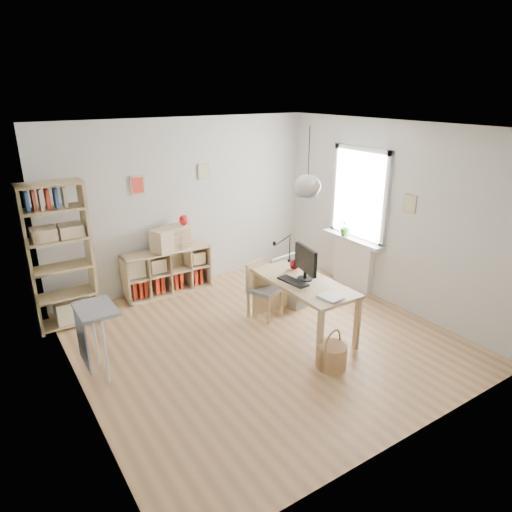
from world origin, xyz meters
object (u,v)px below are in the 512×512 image
desk (304,288)px  chair (262,286)px  storage_chest (297,286)px  drawer_chest (171,238)px  cube_shelf (166,274)px  monitor (306,261)px  tall_bookshelf (59,251)px

desk → chair: bearing=105.1°
desk → storage_chest: (0.57, 0.85, -0.44)m
drawer_chest → cube_shelf: bearing=140.0°
chair → storage_chest: bearing=-10.7°
desk → drawer_chest: size_ratio=2.40×
storage_chest → drawer_chest: drawer_chest is taller
monitor → storage_chest: bearing=67.8°
chair → monitor: 0.88m
desk → monitor: monitor is taller
chair → drawer_chest: size_ratio=1.31×
chair → drawer_chest: (-0.72, 1.49, 0.43)m
tall_bookshelf → drawer_chest: (1.67, 0.24, -0.19)m
desk → drawer_chest: (-0.91, 2.19, 0.24)m
cube_shelf → chair: (0.83, -1.53, 0.17)m
cube_shelf → drawer_chest: bearing=-20.7°
cube_shelf → drawer_chest: drawer_chest is taller
tall_bookshelf → monitor: 3.25m
cube_shelf → monitor: size_ratio=2.71×
cube_shelf → chair: size_ratio=1.71×
tall_bookshelf → storage_chest: bearing=-19.1°
chair → storage_chest: size_ratio=1.00×
desk → monitor: 0.35m
tall_bookshelf → storage_chest: 3.46m
desk → tall_bookshelf: size_ratio=0.75×
tall_bookshelf → chair: size_ratio=2.45×
tall_bookshelf → storage_chest: (3.16, -1.10, -0.87)m
storage_chest → drawer_chest: bearing=127.9°
desk → drawer_chest: 2.39m
tall_bookshelf → chair: bearing=-27.5°
drawer_chest → tall_bookshelf: bearing=168.8°
chair → tall_bookshelf: bearing=130.4°
monitor → tall_bookshelf: bearing=154.8°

